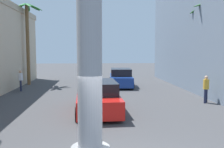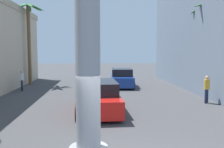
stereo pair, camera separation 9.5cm
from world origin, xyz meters
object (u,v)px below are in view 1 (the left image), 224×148
(car_lead, at_px, (97,97))
(palm_tree_far_left, at_px, (27,30))
(car_far, at_px, (121,78))
(pedestrian_far_left, at_px, (21,79))
(palm_tree_mid_right, at_px, (211,34))
(pedestrian_mid_right, at_px, (206,87))

(car_lead, relative_size, palm_tree_far_left, 0.68)
(car_far, relative_size, pedestrian_far_left, 2.81)
(palm_tree_mid_right, distance_m, pedestrian_far_left, 14.48)
(car_far, bearing_deg, palm_tree_far_left, 167.58)
(pedestrian_far_left, bearing_deg, car_lead, -49.74)
(car_far, distance_m, palm_tree_far_left, 9.47)
(palm_tree_far_left, bearing_deg, car_lead, -59.88)
(pedestrian_mid_right, relative_size, pedestrian_far_left, 1.01)
(palm_tree_far_left, xyz_separation_m, pedestrian_mid_right, (12.58, -8.97, -4.02))
(car_lead, xyz_separation_m, pedestrian_mid_right, (6.44, 1.61, 0.21))
(palm_tree_mid_right, distance_m, pedestrian_mid_right, 4.83)
(palm_tree_mid_right, xyz_separation_m, pedestrian_far_left, (-13.93, 2.15, -3.32))
(pedestrian_far_left, bearing_deg, car_far, 13.54)
(car_lead, relative_size, car_far, 1.11)
(pedestrian_far_left, bearing_deg, palm_tree_far_left, 95.24)
(palm_tree_mid_right, bearing_deg, pedestrian_far_left, 171.23)
(car_lead, height_order, pedestrian_mid_right, pedestrian_mid_right)
(car_lead, xyz_separation_m, palm_tree_far_left, (-6.14, 10.58, 4.23))
(car_far, bearing_deg, car_lead, -103.73)
(palm_tree_far_left, distance_m, palm_tree_mid_right, 15.45)
(pedestrian_far_left, bearing_deg, pedestrian_mid_right, -23.15)
(car_lead, bearing_deg, car_far, 76.27)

